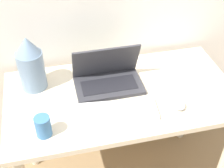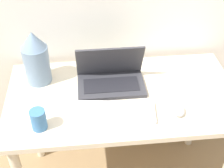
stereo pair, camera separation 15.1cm
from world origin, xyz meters
The scene contains 6 objects.
desk centered at (0.00, 0.31, 0.65)m, with size 1.19×0.63×0.75m.
laptop centered at (-0.05, 0.40, 0.80)m, with size 0.35×0.22×0.22m.
keyboard centered at (-0.06, 0.18, 0.76)m, with size 0.41×0.19×0.02m.
mouse centered at (0.24, 0.16, 0.77)m, with size 0.06×0.10×0.03m.
vase centered at (-0.43, 0.47, 0.90)m, with size 0.13×0.13×0.30m.
mug centered at (-0.41, 0.12, 0.81)m, with size 0.07×0.07×0.10m.
Camera 1 is at (-0.33, -0.86, 1.81)m, focal length 50.00 mm.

